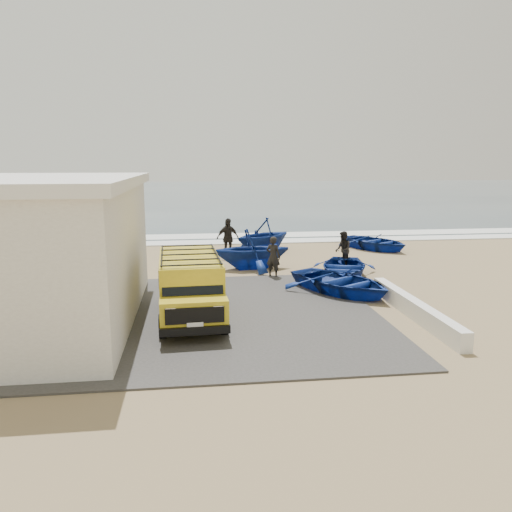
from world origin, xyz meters
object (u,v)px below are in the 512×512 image
fisherman_front (273,257)px  fisherman_middle (343,250)px  van (190,284)px  boat_near_left (341,282)px  boat_far_right (374,242)px  boat_near_right (343,267)px  boat_mid_left (251,249)px  boat_far_left (263,235)px  fisherman_back (228,238)px  parapet (414,309)px

fisherman_front → fisherman_middle: 3.65m
van → boat_near_left: (5.39, 2.25, -0.63)m
van → boat_far_right: (9.90, 10.90, -0.66)m
fisherman_front → fisherman_middle: size_ratio=1.03×
boat_near_right → boat_mid_left: 4.17m
boat_far_left → boat_far_right: 6.13m
boat_near_left → fisherman_back: (-3.57, 7.25, 0.56)m
boat_near_right → boat_far_right: bearing=78.2°
parapet → fisherman_front: bearing=119.9°
parapet → boat_near_left: 3.36m
boat_near_right → fisherman_back: bearing=152.4°
boat_far_left → fisherman_middle: boat_far_left is taller
boat_near_left → boat_far_right: bearing=31.2°
boat_near_left → boat_mid_left: bearing=89.2°
boat_near_left → boat_far_right: 9.76m
parapet → fisherman_middle: 7.33m
fisherman_middle → fisherman_front: bearing=-65.0°
boat_far_left → van: bearing=-53.7°
boat_mid_left → boat_near_right: bearing=-124.6°
fisherman_middle → boat_near_right: bearing=-13.2°
parapet → boat_far_left: size_ratio=1.74×
boat_far_right → parapet: bearing=-135.6°
van → boat_near_left: 5.87m
parapet → boat_mid_left: (-4.12, 7.64, 0.62)m
fisherman_middle → boat_far_left: bearing=-142.4°
fisherman_back → fisherman_front: bearing=-89.1°
boat_near_left → fisherman_back: bearing=84.9°
fisherman_back → boat_far_left: bearing=15.3°
fisherman_front → fisherman_back: fisherman_back is taller
boat_far_left → fisherman_front: 5.71m
fisherman_front → fisherman_back: size_ratio=0.86×
boat_near_left → fisherman_front: bearing=93.4°
boat_mid_left → fisherman_middle: 4.10m
van → boat_mid_left: bearing=66.0°
boat_far_left → fisherman_front: (-0.40, -5.69, -0.06)m
boat_near_right → boat_near_left: bearing=-90.4°
parapet → fisherman_front: 6.88m
van → boat_far_right: bearing=45.1°
boat_mid_left → fisherman_middle: (4.09, -0.33, -0.07)m
fisherman_front → boat_near_right: bearing=-151.1°
boat_far_right → fisherman_back: 8.22m
parapet → boat_near_left: (-1.42, 3.04, 0.16)m
boat_far_left → boat_mid_left: bearing=-50.0°
van → boat_near_right: bearing=34.8°
van → fisherman_back: van is taller
fisherman_front → van: bearing=92.1°
boat_far_left → fisherman_front: boat_far_left is taller
boat_mid_left → parapet: bearing=-156.7°
van → fisherman_front: van is taller
parapet → boat_far_right: boat_far_right is taller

